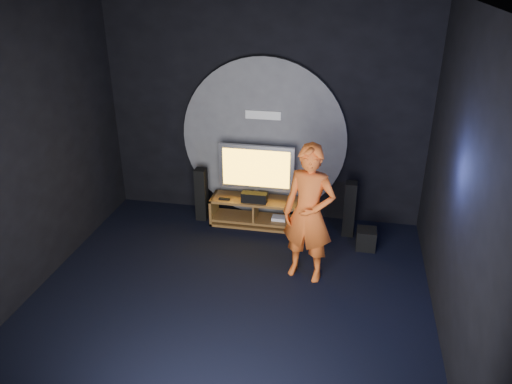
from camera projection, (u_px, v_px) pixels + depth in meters
The scene contains 15 objects.
floor at pixel (228, 302), 6.23m from camera, with size 5.00×5.00×0.00m, color black.
back_wall at pixel (264, 111), 7.71m from camera, with size 5.00×0.04×3.50m, color black.
front_wall at pixel (129, 319), 3.27m from camera, with size 5.00×0.04×3.50m, color black.
left_wall at pixel (20, 157), 5.92m from camera, with size 0.04×5.00×3.50m, color black.
right_wall at pixel (463, 192), 5.05m from camera, with size 0.04×5.00×3.50m, color black.
ceiling at pixel (219, 3), 4.74m from camera, with size 5.00×5.00×0.01m, color black.
wall_disc_panel at pixel (264, 140), 7.85m from camera, with size 2.60×0.11×2.60m.
media_console at pixel (256, 213), 7.98m from camera, with size 1.42×0.45×0.45m.
tv at pixel (256, 169), 7.73m from camera, with size 1.18×0.22×0.87m.
center_speaker at pixel (254, 197), 7.75m from camera, with size 0.40×0.15×0.15m, color black.
remote at pixel (224, 199), 7.84m from camera, with size 0.18×0.05×0.02m, color black.
tower_speaker_left at pixel (202, 194), 8.06m from camera, with size 0.18×0.19×0.88m, color black.
tower_speaker_right at pixel (349, 209), 7.58m from camera, with size 0.18×0.19×0.88m, color black.
subwoofer at pixel (366, 239), 7.33m from camera, with size 0.28×0.28×0.31m, color black.
player at pixel (309, 214), 6.37m from camera, with size 0.68×0.45×1.87m, color #DF591E.
Camera 1 is at (1.32, -4.89, 3.90)m, focal length 35.00 mm.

